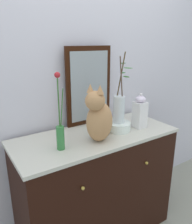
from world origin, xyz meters
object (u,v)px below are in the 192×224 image
object	(u,v)px
sideboard	(96,185)
vase_glass_clear	(119,107)
jar_lidded_porcelain	(140,112)
cat_sitting	(99,118)
mirror_leaning	(89,86)
vase_slim_green	(60,131)
bowl_porcelain	(118,126)

from	to	relation	value
sideboard	vase_glass_clear	xyz separation A→B (m)	(0.20, -0.03, 0.65)
sideboard	jar_lidded_porcelain	bearing A→B (deg)	-10.01
cat_sitting	jar_lidded_porcelain	size ratio (longest dim) A/B	1.49
sideboard	mirror_leaning	xyz separation A→B (m)	(0.09, 0.25, 0.78)
vase_slim_green	bowl_porcelain	distance (m)	0.53
sideboard	jar_lidded_porcelain	xyz separation A→B (m)	(0.38, -0.07, 0.59)
bowl_porcelain	vase_glass_clear	size ratio (longest dim) A/B	0.35
vase_glass_clear	jar_lidded_porcelain	world-z (taller)	vase_glass_clear
sideboard	cat_sitting	bearing A→B (deg)	-112.93
mirror_leaning	sideboard	bearing A→B (deg)	-110.44
sideboard	mirror_leaning	distance (m)	0.82
cat_sitting	vase_glass_clear	world-z (taller)	vase_glass_clear
sideboard	vase_glass_clear	bearing A→B (deg)	-7.55
sideboard	vase_slim_green	xyz separation A→B (m)	(-0.33, -0.08, 0.59)
vase_glass_clear	jar_lidded_porcelain	xyz separation A→B (m)	(0.18, -0.04, -0.06)
mirror_leaning	jar_lidded_porcelain	bearing A→B (deg)	-47.31
vase_slim_green	sideboard	bearing A→B (deg)	13.08
sideboard	cat_sitting	xyz separation A→B (m)	(-0.04, -0.10, 0.63)
mirror_leaning	cat_sitting	bearing A→B (deg)	-111.19
sideboard	cat_sitting	distance (m)	0.64
mirror_leaning	vase_glass_clear	world-z (taller)	mirror_leaning
mirror_leaning	vase_slim_green	xyz separation A→B (m)	(-0.42, -0.32, -0.19)
cat_sitting	jar_lidded_porcelain	bearing A→B (deg)	4.96
vase_slim_green	jar_lidded_porcelain	distance (m)	0.71
jar_lidded_porcelain	mirror_leaning	bearing A→B (deg)	132.69
sideboard	cat_sitting	world-z (taller)	cat_sitting
cat_sitting	vase_glass_clear	bearing A→B (deg)	17.92
bowl_porcelain	vase_glass_clear	bearing A→B (deg)	-14.26
bowl_porcelain	jar_lidded_porcelain	xyz separation A→B (m)	(0.19, -0.04, 0.10)
vase_slim_green	bowl_porcelain	size ratio (longest dim) A/B	2.63
cat_sitting	vase_slim_green	size ratio (longest dim) A/B	0.85
bowl_porcelain	jar_lidded_porcelain	world-z (taller)	jar_lidded_porcelain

